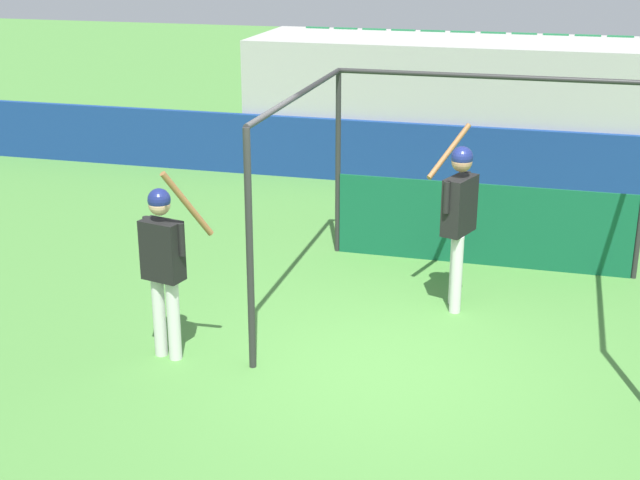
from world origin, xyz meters
name	(u,v)px	position (x,y,z in m)	size (l,w,h in m)	color
ground_plane	(377,366)	(0.00, 0.00, 0.00)	(60.00, 60.00, 0.00)	#477F38
outfield_wall	(458,157)	(0.00, 6.62, 0.53)	(24.00, 0.12, 1.06)	navy
bleacher_section	(469,105)	(0.00, 7.88, 1.16)	(7.60, 2.40, 2.34)	#9E9E99
batting_cage	(480,198)	(0.71, 2.52, 1.07)	(3.88, 3.55, 2.46)	#282828
player_batter	(459,211)	(0.56, 1.66, 1.17)	(0.58, 0.95, 2.02)	silver
player_waiting	(164,258)	(-2.09, -0.35, 1.08)	(0.75, 0.46, 2.03)	silver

